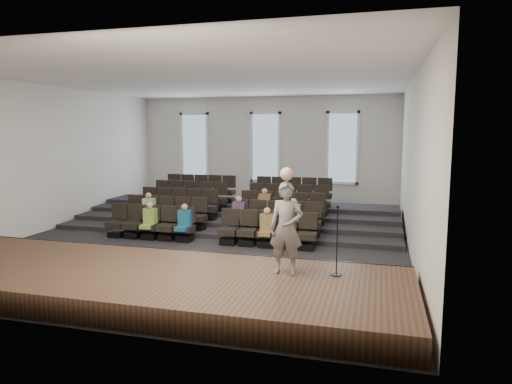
# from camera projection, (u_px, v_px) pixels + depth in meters

# --- Properties ---
(ground) EXTENTS (14.00, 14.00, 0.00)m
(ground) POSITION_uv_depth(u_px,v_px,m) (213.00, 238.00, 14.68)
(ground) COLOR black
(ground) RESTS_ON ground
(ceiling) EXTENTS (12.00, 14.00, 0.02)m
(ceiling) POSITION_uv_depth(u_px,v_px,m) (211.00, 79.00, 14.02)
(ceiling) COLOR white
(ceiling) RESTS_ON ground
(wall_back) EXTENTS (12.00, 0.04, 5.00)m
(wall_back) POSITION_uv_depth(u_px,v_px,m) (266.00, 151.00, 21.07)
(wall_back) COLOR silver
(wall_back) RESTS_ON ground
(wall_front) EXTENTS (12.00, 0.04, 5.00)m
(wall_front) POSITION_uv_depth(u_px,v_px,m) (65.00, 187.00, 7.63)
(wall_front) COLOR silver
(wall_front) RESTS_ON ground
(wall_left) EXTENTS (0.04, 14.00, 5.00)m
(wall_left) POSITION_uv_depth(u_px,v_px,m) (50.00, 158.00, 15.91)
(wall_left) COLOR silver
(wall_left) RESTS_ON ground
(wall_right) EXTENTS (0.04, 14.00, 5.00)m
(wall_right) POSITION_uv_depth(u_px,v_px,m) (414.00, 165.00, 12.80)
(wall_right) COLOR silver
(wall_right) RESTS_ON ground
(stage) EXTENTS (11.80, 3.60, 0.50)m
(stage) POSITION_uv_depth(u_px,v_px,m) (130.00, 281.00, 9.77)
(stage) COLOR #472F1E
(stage) RESTS_ON ground
(stage_lip) EXTENTS (11.80, 0.06, 0.52)m
(stage_lip) POSITION_uv_depth(u_px,v_px,m) (167.00, 259.00, 11.46)
(stage_lip) COLOR black
(stage_lip) RESTS_ON ground
(risers) EXTENTS (11.80, 4.80, 0.60)m
(risers) POSITION_uv_depth(u_px,v_px,m) (242.00, 215.00, 17.69)
(risers) COLOR black
(risers) RESTS_ON ground
(seating_rows) EXTENTS (6.80, 4.70, 1.67)m
(seating_rows) POSITION_uv_depth(u_px,v_px,m) (228.00, 210.00, 16.07)
(seating_rows) COLOR black
(seating_rows) RESTS_ON ground
(windows) EXTENTS (8.44, 0.10, 3.24)m
(windows) POSITION_uv_depth(u_px,v_px,m) (265.00, 147.00, 20.98)
(windows) COLOR white
(windows) RESTS_ON wall_back
(audience) EXTENTS (5.45, 2.64, 1.10)m
(audience) POSITION_uv_depth(u_px,v_px,m) (220.00, 214.00, 14.67)
(audience) COLOR #7EA843
(audience) RESTS_ON seating_rows
(speaker) EXTENTS (0.70, 0.46, 1.91)m
(speaker) POSITION_uv_depth(u_px,v_px,m) (286.00, 228.00, 9.35)
(speaker) COLOR slate
(speaker) RESTS_ON stage
(mic_stand) EXTENTS (0.24, 0.24, 1.45)m
(mic_stand) POSITION_uv_depth(u_px,v_px,m) (337.00, 255.00, 9.29)
(mic_stand) COLOR black
(mic_stand) RESTS_ON stage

